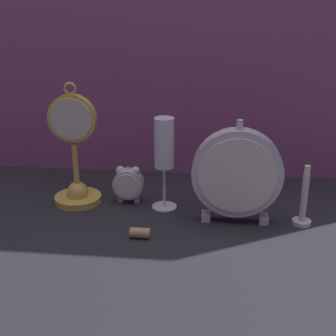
{
  "coord_description": "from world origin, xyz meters",
  "views": [
    {
      "loc": [
        0.11,
        -0.92,
        0.49
      ],
      "look_at": [
        0.0,
        0.08,
        0.11
      ],
      "focal_mm": 50.0,
      "sensor_mm": 36.0,
      "label": 1
    }
  ],
  "objects_px": {
    "mantel_clock_silver": "(237,174)",
    "wine_cork": "(140,233)",
    "pocket_watch_on_stand": "(75,163)",
    "brass_candlestick": "(303,206)",
    "alarm_clock_twin_bell": "(128,183)",
    "champagne_flute": "(164,149)"
  },
  "relations": [
    {
      "from": "alarm_clock_twin_bell",
      "to": "champagne_flute",
      "type": "bearing_deg",
      "value": -11.85
    },
    {
      "from": "mantel_clock_silver",
      "to": "brass_candlestick",
      "type": "xyz_separation_m",
      "value": [
        0.15,
        0.0,
        -0.07
      ]
    },
    {
      "from": "pocket_watch_on_stand",
      "to": "wine_cork",
      "type": "relative_size",
      "value": 7.03
    },
    {
      "from": "brass_candlestick",
      "to": "wine_cork",
      "type": "xyz_separation_m",
      "value": [
        -0.35,
        -0.1,
        -0.03
      ]
    },
    {
      "from": "mantel_clock_silver",
      "to": "alarm_clock_twin_bell",
      "type": "bearing_deg",
      "value": 163.51
    },
    {
      "from": "alarm_clock_twin_bell",
      "to": "pocket_watch_on_stand",
      "type": "bearing_deg",
      "value": -175.27
    },
    {
      "from": "champagne_flute",
      "to": "pocket_watch_on_stand",
      "type": "bearing_deg",
      "value": 177.7
    },
    {
      "from": "alarm_clock_twin_bell",
      "to": "mantel_clock_silver",
      "type": "relative_size",
      "value": 0.4
    },
    {
      "from": "champagne_flute",
      "to": "wine_cork",
      "type": "xyz_separation_m",
      "value": [
        -0.03,
        -0.15,
        -0.14
      ]
    },
    {
      "from": "pocket_watch_on_stand",
      "to": "champagne_flute",
      "type": "height_order",
      "value": "pocket_watch_on_stand"
    },
    {
      "from": "mantel_clock_silver",
      "to": "champagne_flute",
      "type": "relative_size",
      "value": 1.07
    },
    {
      "from": "pocket_watch_on_stand",
      "to": "wine_cork",
      "type": "bearing_deg",
      "value": -41.72
    },
    {
      "from": "mantel_clock_silver",
      "to": "champagne_flute",
      "type": "bearing_deg",
      "value": 161.07
    },
    {
      "from": "champagne_flute",
      "to": "alarm_clock_twin_bell",
      "type": "bearing_deg",
      "value": 168.15
    },
    {
      "from": "pocket_watch_on_stand",
      "to": "wine_cork",
      "type": "distance_m",
      "value": 0.26
    },
    {
      "from": "pocket_watch_on_stand",
      "to": "alarm_clock_twin_bell",
      "type": "height_order",
      "value": "pocket_watch_on_stand"
    },
    {
      "from": "mantel_clock_silver",
      "to": "wine_cork",
      "type": "height_order",
      "value": "mantel_clock_silver"
    },
    {
      "from": "pocket_watch_on_stand",
      "to": "brass_candlestick",
      "type": "height_order",
      "value": "pocket_watch_on_stand"
    },
    {
      "from": "wine_cork",
      "to": "pocket_watch_on_stand",
      "type": "bearing_deg",
      "value": 138.28
    },
    {
      "from": "mantel_clock_silver",
      "to": "champagne_flute",
      "type": "distance_m",
      "value": 0.18
    },
    {
      "from": "pocket_watch_on_stand",
      "to": "champagne_flute",
      "type": "distance_m",
      "value": 0.22
    },
    {
      "from": "champagne_flute",
      "to": "mantel_clock_silver",
      "type": "bearing_deg",
      "value": -18.93
    }
  ]
}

